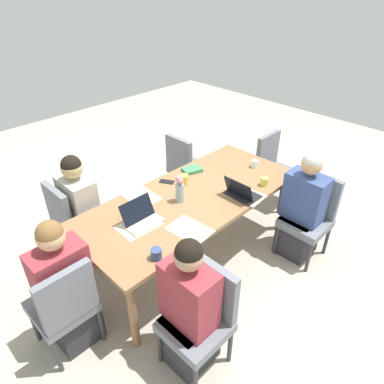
{
  "coord_description": "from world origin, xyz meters",
  "views": [
    {
      "loc": [
        -1.99,
        -1.97,
        2.61
      ],
      "look_at": [
        0.0,
        0.0,
        0.81
      ],
      "focal_mm": 32.42,
      "sensor_mm": 36.0,
      "label": 1
    }
  ],
  "objects": [
    {
      "name": "chair_head_left_left_mid",
      "position": [
        -1.43,
        -0.08,
        0.5
      ],
      "size": [
        0.44,
        0.44,
        0.9
      ],
      "color": "slate",
      "rests_on": "ground_plane"
    },
    {
      "name": "person_near_left_far",
      "position": [
        0.84,
        -0.75,
        0.53
      ],
      "size": [
        0.36,
        0.4,
        1.19
      ],
      "color": "#2D2D33",
      "rests_on": "ground_plane"
    },
    {
      "name": "book_red_cover",
      "position": [
        0.35,
        0.35,
        0.78
      ],
      "size": [
        0.23,
        0.2,
        0.04
      ],
      "primitive_type": "cube",
      "rotation": [
        0.0,
        0.0,
        -0.33
      ],
      "color": "#3D7F56",
      "rests_on": "dining_table"
    },
    {
      "name": "placemat_near_left_near",
      "position": [
        -0.38,
        -0.35,
        0.76
      ],
      "size": [
        0.29,
        0.38,
        0.0
      ],
      "primitive_type": "cube",
      "rotation": [
        0.0,
        0.0,
        1.65
      ],
      "color": "beige",
      "rests_on": "dining_table"
    },
    {
      "name": "person_near_left_near",
      "position": [
        -0.84,
        -0.81,
        0.53
      ],
      "size": [
        0.36,
        0.4,
        1.19
      ],
      "color": "#2D2D33",
      "rests_on": "ground_plane"
    },
    {
      "name": "chair_far_right_far",
      "position": [
        0.75,
        0.86,
        0.5
      ],
      "size": [
        0.44,
        0.44,
        0.9
      ],
      "color": "slate",
      "rests_on": "ground_plane"
    },
    {
      "name": "chair_near_left_near",
      "position": [
        -0.77,
        -0.87,
        0.5
      ],
      "size": [
        0.44,
        0.44,
        0.9
      ],
      "color": "slate",
      "rests_on": "ground_plane"
    },
    {
      "name": "placemat_head_left_left_mid",
      "position": [
        -0.65,
        -0.0,
        0.76
      ],
      "size": [
        0.37,
        0.28,
        0.0
      ],
      "primitive_type": "cube",
      "rotation": [
        0.0,
        0.0,
        -0.05
      ],
      "color": "beige",
      "rests_on": "dining_table"
    },
    {
      "name": "coffee_mug_centre_right",
      "position": [
        -0.8,
        -0.41,
        0.8
      ],
      "size": [
        0.09,
        0.09,
        0.09
      ],
      "primitive_type": "cylinder",
      "color": "#33477A",
      "rests_on": "dining_table"
    },
    {
      "name": "placemat_near_left_far",
      "position": [
        0.38,
        -0.35,
        0.76
      ],
      "size": [
        0.29,
        0.38,
        0.0
      ],
      "primitive_type": "cube",
      "rotation": [
        0.0,
        0.0,
        1.64
      ],
      "color": "beige",
      "rests_on": "dining_table"
    },
    {
      "name": "dining_table",
      "position": [
        0.0,
        0.0,
        0.69
      ],
      "size": [
        2.32,
        1.02,
        0.76
      ],
      "color": "olive",
      "rests_on": "ground_plane"
    },
    {
      "name": "flower_vase",
      "position": [
        -0.14,
        0.03,
        0.9
      ],
      "size": [
        0.09,
        0.09,
        0.27
      ],
      "color": "#8EA8B7",
      "rests_on": "dining_table"
    },
    {
      "name": "phone_black",
      "position": [
        0.01,
        0.37,
        0.76
      ],
      "size": [
        0.14,
        0.17,
        0.01
      ],
      "primitive_type": "cube",
      "rotation": [
        0.0,
        0.0,
        2.09
      ],
      "color": "black",
      "rests_on": "dining_table"
    },
    {
      "name": "person_head_left_left_mid",
      "position": [
        -1.37,
        -0.0,
        0.53
      ],
      "size": [
        0.4,
        0.36,
        1.19
      ],
      "color": "#2D2D33",
      "rests_on": "ground_plane"
    },
    {
      "name": "person_far_right_near",
      "position": [
        -0.78,
        0.79,
        0.53
      ],
      "size": [
        0.36,
        0.4,
        1.19
      ],
      "color": "#2D2D33",
      "rests_on": "ground_plane"
    },
    {
      "name": "chair_head_right_right_mid",
      "position": [
        1.52,
        0.04,
        0.5
      ],
      "size": [
        0.44,
        0.44,
        0.9
      ],
      "color": "slate",
      "rests_on": "ground_plane"
    },
    {
      "name": "coffee_mug_near_left",
      "position": [
        0.66,
        -0.37,
        0.8
      ],
      "size": [
        0.08,
        0.08,
        0.09
      ],
      "primitive_type": "cylinder",
      "color": "#DBC64C",
      "rests_on": "dining_table"
    },
    {
      "name": "ground_plane",
      "position": [
        0.0,
        0.0,
        0.0
      ],
      "size": [
        10.0,
        10.0,
        0.0
      ],
      "primitive_type": "plane",
      "color": "#B2A899"
    },
    {
      "name": "placemat_far_right_near",
      "position": [
        -0.35,
        0.35,
        0.76
      ],
      "size": [
        0.27,
        0.36,
        0.0
      ],
      "primitive_type": "cube",
      "rotation": [
        0.0,
        0.0,
        -1.59
      ],
      "color": "beige",
      "rests_on": "dining_table"
    },
    {
      "name": "chair_far_right_near",
      "position": [
        -0.86,
        0.85,
        0.5
      ],
      "size": [
        0.44,
        0.44,
        0.9
      ],
      "color": "slate",
      "rests_on": "ground_plane"
    },
    {
      "name": "chair_near_left_far",
      "position": [
        0.92,
        -0.81,
        0.5
      ],
      "size": [
        0.44,
        0.44,
        0.9
      ],
      "color": "slate",
      "rests_on": "ground_plane"
    },
    {
      "name": "coffee_mug_near_right",
      "position": [
        0.11,
        0.22,
        0.81
      ],
      "size": [
        0.09,
        0.09,
        0.1
      ],
      "primitive_type": "cylinder",
      "color": "#DBC64C",
      "rests_on": "dining_table"
    },
    {
      "name": "laptop_head_left_left_mid",
      "position": [
        -0.6,
        0.02,
        0.8
      ],
      "size": [
        0.32,
        0.22,
        0.2
      ],
      "color": "silver",
      "rests_on": "dining_table"
    },
    {
      "name": "laptop_near_left_far",
      "position": [
        0.33,
        -0.34,
        0.8
      ],
      "size": [
        0.22,
        0.32,
        0.21
      ],
      "color": "black",
      "rests_on": "dining_table"
    },
    {
      "name": "coffee_mug_centre_left",
      "position": [
        0.91,
        -0.08,
        0.8
      ],
      "size": [
        0.08,
        0.08,
        0.08
      ],
      "primitive_type": "cylinder",
      "color": "white",
      "rests_on": "dining_table"
    }
  ]
}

